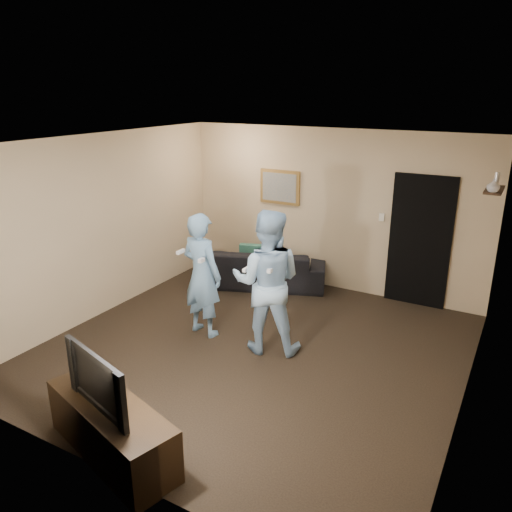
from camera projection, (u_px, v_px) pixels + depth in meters
The scene contains 19 objects.
ground at pixel (254, 349), 6.40m from camera, with size 5.00×5.00×0.00m, color black.
ceiling at pixel (254, 143), 5.57m from camera, with size 5.00×5.00×0.04m, color silver.
wall_back at pixel (330, 210), 8.05m from camera, with size 5.00×0.04×2.60m, color tan.
wall_front at pixel (97, 340), 3.92m from camera, with size 5.00×0.04×2.60m, color tan.
wall_left at pixel (102, 226), 7.15m from camera, with size 0.04×5.00×2.60m, color tan.
wall_right at pixel (478, 293), 4.82m from camera, with size 0.04×5.00×2.60m, color tan.
sofa at pixel (261, 267), 8.40m from camera, with size 2.13×0.83×0.62m, color black.
throw_pillow at pixel (251, 256), 8.44m from camera, with size 0.40×0.13×0.40m, color #1A4E42.
painting_frame at pixel (280, 187), 8.35m from camera, with size 0.72×0.05×0.57m, color olive.
painting_canvas at pixel (279, 187), 8.33m from camera, with size 0.62×0.01×0.47m, color slate.
doorway at pixel (420, 242), 7.45m from camera, with size 0.90×0.06×2.00m, color black.
light_switch at pixel (382, 217), 7.63m from camera, with size 0.08×0.02×0.12m, color silver.
wall_shelf at pixel (494, 190), 6.14m from camera, with size 0.20×0.60×0.03m, color black.
shelf_vase at pixel (493, 186), 5.90m from camera, with size 0.15×0.15×0.16m, color #B7B6BB.
shelf_figurine at pixel (497, 180), 6.21m from camera, with size 0.06×0.06×0.18m, color silver.
tv_console at pixel (112, 430), 4.51m from camera, with size 1.51×0.49×0.54m, color black.
television at pixel (106, 378), 4.33m from camera, with size 0.95×0.12×0.55m, color black.
wii_player_left at pixel (202, 275), 6.57m from camera, with size 0.66×0.53×1.68m.
wii_player_right at pixel (267, 282), 6.14m from camera, with size 1.07×0.95×1.83m.
Camera 1 is at (2.81, -4.93, 3.19)m, focal length 35.00 mm.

